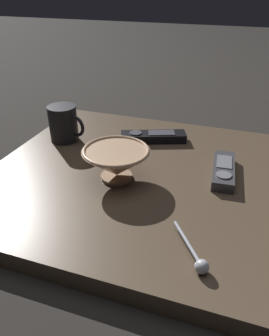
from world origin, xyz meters
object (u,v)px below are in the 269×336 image
Objects in this scene: coffee_mug at (64,124)px; tv_remote_far at (223,170)px; teaspoon at (198,260)px; cereal_bowl at (116,162)px; tv_remote_near at (153,137)px.

tv_remote_far is (0.43, -0.05, -0.04)m from coffee_mug.
teaspoon is 0.29m from tv_remote_far.
cereal_bowl is 1.36× the size of coffee_mug.
tv_remote_far is (0.23, 0.09, -0.03)m from cereal_bowl.
cereal_bowl reaches higher than tv_remote_far.
cereal_bowl is 0.21m from tv_remote_near.
cereal_bowl is at bearing -96.65° from tv_remote_near.
teaspoon is at bearing -38.63° from coffee_mug.
tv_remote_far reaches higher than teaspoon.
coffee_mug reaches higher than tv_remote_far.
tv_remote_near is (-0.19, 0.41, 0.00)m from teaspoon.
cereal_bowl is at bearing 137.23° from teaspoon.
coffee_mug is 1.08× the size of teaspoon.
coffee_mug is 0.25m from tv_remote_near.
cereal_bowl is 0.30m from teaspoon.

